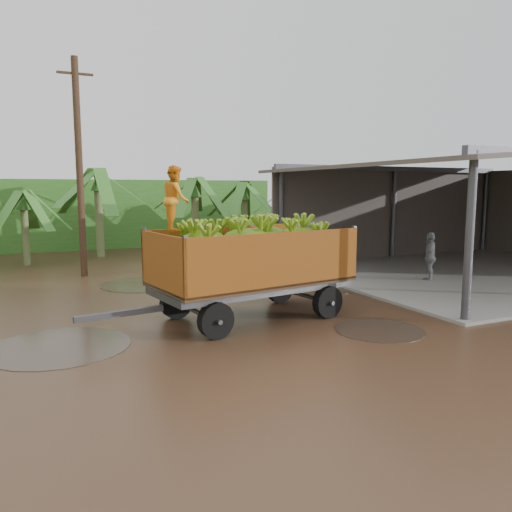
{
  "coord_description": "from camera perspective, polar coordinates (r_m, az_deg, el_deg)",
  "views": [
    {
      "loc": [
        -4.0,
        -12.06,
        3.15
      ],
      "look_at": [
        1.22,
        -0.73,
        1.45
      ],
      "focal_mm": 35.0,
      "sensor_mm": 36.0,
      "label": 1
    }
  ],
  "objects": [
    {
      "name": "man_grey",
      "position": [
        17.85,
        19.25,
        -0.12
      ],
      "size": [
        1.02,
        0.96,
        1.69
      ],
      "primitive_type": "imported",
      "rotation": [
        0.0,
        0.0,
        3.86
      ],
      "color": "gray",
      "rests_on": "ground"
    },
    {
      "name": "banana_trailer",
      "position": [
        12.0,
        -0.59,
        -0.54
      ],
      "size": [
        6.65,
        2.98,
        3.66
      ],
      "rotation": [
        0.0,
        0.0,
        0.15
      ],
      "color": "#B6641A",
      "rests_on": "ground"
    },
    {
      "name": "utility_pole",
      "position": [
        18.86,
        -19.53,
        9.5
      ],
      "size": [
        1.2,
        0.24,
        7.63
      ],
      "color": "#47301E",
      "rests_on": "ground"
    },
    {
      "name": "packing_shed",
      "position": [
        20.99,
        24.1,
        5.31
      ],
      "size": [
        12.78,
        10.8,
        4.76
      ],
      "color": "gray",
      "rests_on": "ground"
    },
    {
      "name": "ground",
      "position": [
        13.09,
        -6.24,
        -6.23
      ],
      "size": [
        100.0,
        100.0,
        0.0
      ],
      "primitive_type": "plane",
      "color": "black",
      "rests_on": "ground"
    },
    {
      "name": "hedge_north",
      "position": [
        28.16,
        -20.72,
        4.5
      ],
      "size": [
        22.0,
        3.0,
        3.6
      ],
      "primitive_type": "cube",
      "color": "#2D661E",
      "rests_on": "ground"
    },
    {
      "name": "man_blue",
      "position": [
        14.02,
        8.02,
        -1.33
      ],
      "size": [
        0.75,
        0.55,
        1.92
      ],
      "primitive_type": "imported",
      "rotation": [
        0.0,
        0.0,
        3.28
      ],
      "color": "#7F95E9",
      "rests_on": "ground"
    }
  ]
}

